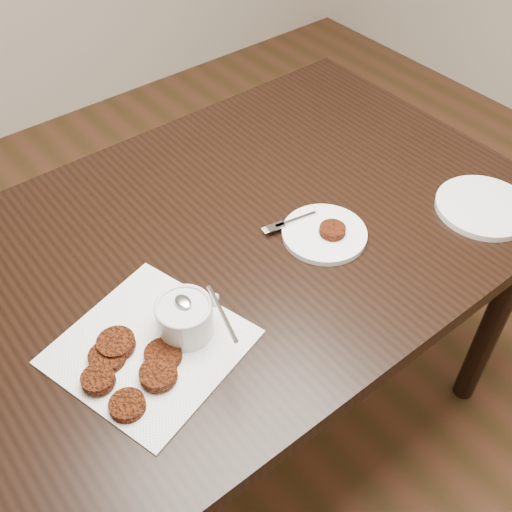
# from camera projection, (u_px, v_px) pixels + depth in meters

# --- Properties ---
(floor) EXTENTS (4.00, 4.00, 0.00)m
(floor) POSITION_uv_depth(u_px,v_px,m) (295.00, 445.00, 1.73)
(floor) COLOR #55301D
(floor) RESTS_ON ground
(table) EXTENTS (1.35, 0.87, 0.75)m
(table) POSITION_uv_depth(u_px,v_px,m) (236.00, 342.00, 1.53)
(table) COLOR black
(table) RESTS_ON floor
(napkin) EXTENTS (0.36, 0.36, 0.00)m
(napkin) POSITION_uv_depth(u_px,v_px,m) (150.00, 347.00, 1.05)
(napkin) COLOR white
(napkin) RESTS_ON table
(sauce_ramekin) EXTENTS (0.14, 0.14, 0.14)m
(sauce_ramekin) POSITION_uv_depth(u_px,v_px,m) (183.00, 305.00, 1.03)
(sauce_ramekin) COLOR silver
(sauce_ramekin) RESTS_ON napkin
(patty_cluster) EXTENTS (0.24, 0.24, 0.02)m
(patty_cluster) POSITION_uv_depth(u_px,v_px,m) (125.00, 369.00, 1.01)
(patty_cluster) COLOR #67240D
(patty_cluster) RESTS_ON napkin
(plate_with_patty) EXTENTS (0.21, 0.21, 0.03)m
(plate_with_patty) POSITION_uv_depth(u_px,v_px,m) (325.00, 231.00, 1.24)
(plate_with_patty) COLOR white
(plate_with_patty) RESTS_ON table
(plate_empty) EXTENTS (0.22, 0.22, 0.01)m
(plate_empty) POSITION_uv_depth(u_px,v_px,m) (484.00, 207.00, 1.31)
(plate_empty) COLOR white
(plate_empty) RESTS_ON table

